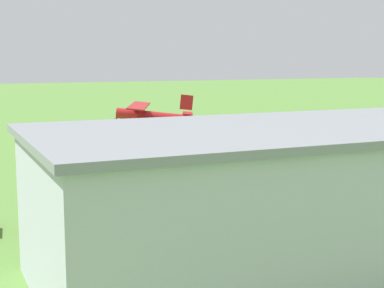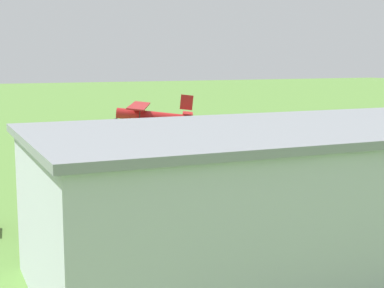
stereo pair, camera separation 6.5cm
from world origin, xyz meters
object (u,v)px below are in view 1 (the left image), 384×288
object	(u,v)px
biplane	(150,115)
person_at_fence_line	(40,211)
hangar	(362,191)
person_by_parked_cars	(47,195)

from	to	relation	value
biplane	person_at_fence_line	xyz separation A→B (m)	(11.83, 11.82, -4.50)
hangar	biplane	distance (m)	25.60
hangar	person_by_parked_cars	size ratio (longest dim) A/B	19.37
hangar	person_by_parked_cars	xyz separation A→B (m)	(12.66, -17.48, -2.75)
person_by_parked_cars	person_at_fence_line	distance (m)	4.03
biplane	person_at_fence_line	bearing A→B (deg)	44.97
person_by_parked_cars	person_at_fence_line	xyz separation A→B (m)	(1.20, 3.85, -0.06)
person_by_parked_cars	person_at_fence_line	world-z (taller)	person_by_parked_cars
hangar	person_by_parked_cars	world-z (taller)	hangar
biplane	person_at_fence_line	world-z (taller)	biplane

